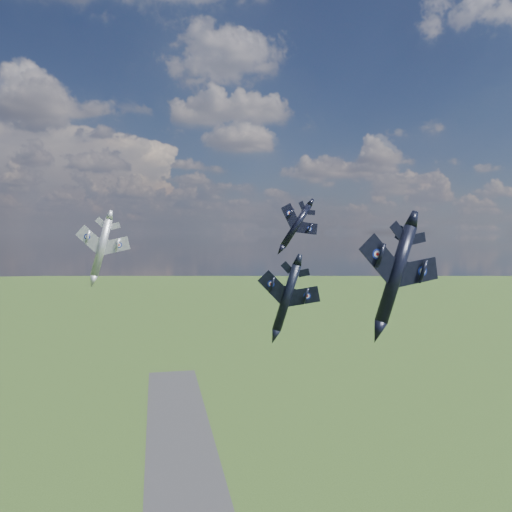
{
  "coord_description": "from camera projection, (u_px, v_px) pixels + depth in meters",
  "views": [
    {
      "loc": [
        -9.38,
        -61.57,
        86.63
      ],
      "look_at": [
        5.4,
        11.57,
        83.15
      ],
      "focal_mm": 35.0,
      "sensor_mm": 36.0,
      "label": 1
    }
  ],
  "objects": [
    {
      "name": "jet_right_navy",
      "position": [
        396.0,
        274.0,
        49.53
      ],
      "size": [
        11.57,
        14.7,
        5.89
      ],
      "primitive_type": null,
      "rotation": [
        0.0,
        0.33,
        0.1
      ],
      "color": "black"
    },
    {
      "name": "jet_lead_navy",
      "position": [
        287.0,
        297.0,
        67.49
      ],
      "size": [
        13.56,
        15.42,
        5.26
      ],
      "primitive_type": null,
      "rotation": [
        0.0,
        0.3,
        -0.37
      ],
      "color": "black"
    },
    {
      "name": "jet_high_navy",
      "position": [
        296.0,
        226.0,
        98.03
      ],
      "size": [
        11.05,
        14.39,
        7.66
      ],
      "primitive_type": null,
      "rotation": [
        0.0,
        0.6,
        0.13
      ],
      "color": "black"
    },
    {
      "name": "jet_left_silver",
      "position": [
        102.0,
        247.0,
        83.74
      ],
      "size": [
        11.45,
        14.46,
        5.19
      ],
      "primitive_type": null,
      "rotation": [
        0.0,
        0.26,
        -0.11
      ],
      "color": "#95969E"
    }
  ]
}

